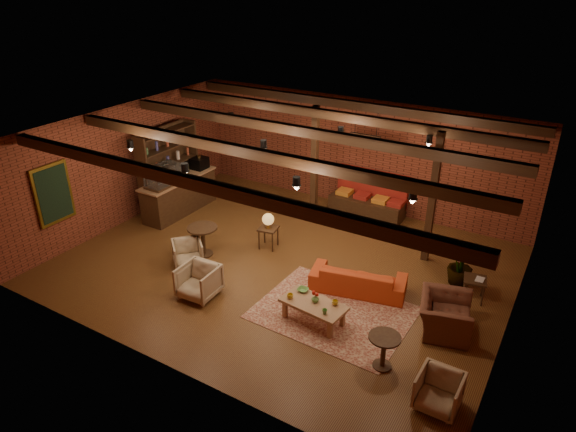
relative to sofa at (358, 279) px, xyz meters
The scene contains 29 objects.
floor 1.97m from the sofa, behind, with size 10.00×10.00×0.00m, color #441E11.
ceiling 3.49m from the sofa, behind, with size 10.00×8.00×0.02m, color black.
wall_back 4.70m from the sofa, 115.57° to the left, with size 10.00×0.02×3.20m, color brown.
wall_front 4.57m from the sofa, 116.37° to the right, with size 10.00×0.02×3.20m, color brown.
wall_left 7.07m from the sofa, behind, with size 0.02×8.00×3.20m, color brown.
wall_right 3.32m from the sofa, ahead, with size 0.02×8.00×3.20m, color brown.
ceiling_beams 3.40m from the sofa, behind, with size 9.80×6.40×0.22m, color black, non-canonical shape.
ceiling_pipe 3.62m from the sofa, 139.38° to the left, with size 0.12×0.12×9.60m, color black.
post_left 3.91m from the sofa, 133.65° to the left, with size 0.16×0.16×3.20m, color black.
post_right 2.59m from the sofa, 67.63° to the left, with size 0.16×0.16×3.20m, color black.
service_counter 6.16m from the sofa, 169.96° to the left, with size 0.80×2.50×1.60m, color black, non-canonical shape.
plant_counter 6.15m from the sofa, 167.94° to the left, with size 0.35×0.39×0.30m, color #337F33.
shelving_hutch 6.61m from the sofa, 169.71° to the left, with size 0.52×2.00×2.40m, color black, non-canonical shape.
chalkboard_menu 7.35m from the sofa, 162.04° to the right, with size 0.08×0.96×1.46m, color black.
banquette 3.87m from the sofa, 110.42° to the left, with size 2.10×0.70×1.00m, color maroon, non-canonical shape.
service_sign 4.01m from the sofa, 113.03° to the left, with size 0.86×0.06×0.30m, color orange.
ceiling_spotlights 3.22m from the sofa, behind, with size 6.40×4.40×0.28m, color black, non-canonical shape.
rug 1.06m from the sofa, 95.16° to the right, with size 3.04×2.32×0.01m, color maroon.
sofa is the anchor object (origin of this frame).
coffee_table 1.50m from the sofa, 102.43° to the right, with size 1.36×0.78×0.70m.
side_table_lamp 2.82m from the sofa, 167.43° to the left, with size 0.52×0.52×0.94m.
round_table_left 3.93m from the sofa, behind, with size 0.73×0.73×0.76m.
armchair_a 4.04m from the sofa, 164.23° to the right, with size 0.67×0.63×0.69m, color beige.
armchair_b 3.45m from the sofa, 145.69° to the right, with size 0.77×0.72×0.79m, color beige.
armchair_right 2.05m from the sofa, 11.67° to the right, with size 1.10×0.72×0.96m, color brown.
side_table_book 2.44m from the sofa, 22.91° to the left, with size 0.55×0.55×0.54m.
round_table_right 2.40m from the sofa, 55.59° to the right, with size 0.57×0.57×0.67m.
armchair_far 3.42m from the sofa, 44.22° to the right, with size 0.68×0.63×0.70m, color beige.
plant_tall 2.58m from the sofa, 37.43° to the left, with size 1.66×1.66×2.96m, color #4C7F4C.
Camera 1 is at (5.48, -8.94, 6.42)m, focal length 32.00 mm.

